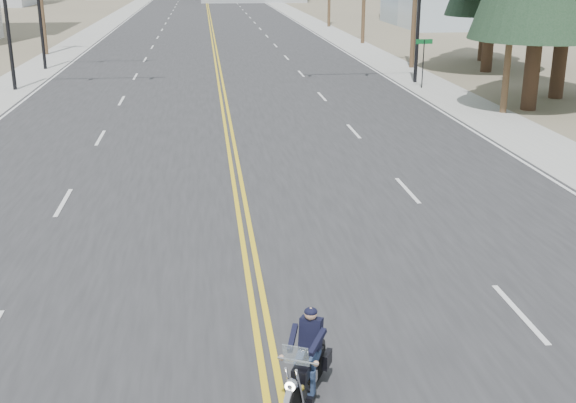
# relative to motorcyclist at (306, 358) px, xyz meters

# --- Properties ---
(road) EXTENTS (20.00, 200.00, 0.01)m
(road) POSITION_rel_motorcyclist_xyz_m (-0.48, 68.37, -0.73)
(road) COLOR #303033
(road) RESTS_ON ground
(sidewalk_left) EXTENTS (3.00, 200.00, 0.01)m
(sidewalk_left) POSITION_rel_motorcyclist_xyz_m (-11.98, 68.37, -0.73)
(sidewalk_left) COLOR #A5A5A0
(sidewalk_left) RESTS_ON ground
(sidewalk_right) EXTENTS (3.00, 200.00, 0.01)m
(sidewalk_right) POSITION_rel_motorcyclist_xyz_m (11.02, 68.37, -0.73)
(sidewalk_right) COLOR #A5A5A0
(sidewalk_right) RESTS_ON ground
(street_sign) EXTENTS (0.90, 0.06, 2.62)m
(street_sign) POSITION_rel_motorcyclist_xyz_m (10.32, 28.37, 1.07)
(street_sign) COLOR black
(street_sign) RESTS_ON ground
(motorcyclist) EXTENTS (1.52, 2.04, 1.46)m
(motorcyclist) POSITION_rel_motorcyclist_xyz_m (0.00, 0.00, 0.00)
(motorcyclist) COLOR black
(motorcyclist) RESTS_ON ground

